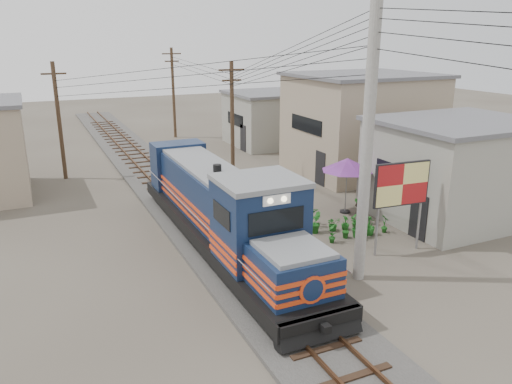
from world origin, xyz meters
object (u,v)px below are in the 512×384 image
locomotive (223,211)px  vendor (360,209)px  market_umbrella (347,165)px  billboard (402,186)px

locomotive → vendor: bearing=-0.1°
market_umbrella → vendor: size_ratio=1.87×
locomotive → billboard: locomotive is taller
market_umbrella → vendor: 2.39m
locomotive → market_umbrella: size_ratio=5.47×
billboard → vendor: bearing=86.2°
locomotive → market_umbrella: bearing=13.1°
locomotive → billboard: (6.25, -3.19, 1.11)m
vendor → locomotive: bearing=1.4°
locomotive → market_umbrella: (7.07, 1.64, 0.78)m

